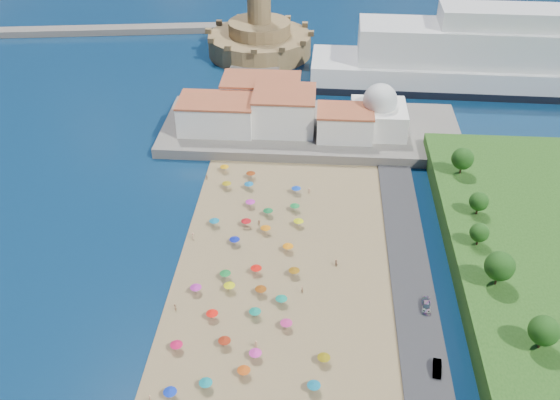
{
  "coord_description": "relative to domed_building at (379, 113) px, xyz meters",
  "views": [
    {
      "loc": [
        12.63,
        -96.65,
        91.61
      ],
      "look_at": [
        4.0,
        25.0,
        8.0
      ],
      "focal_mm": 40.0,
      "sensor_mm": 36.0,
      "label": 1
    }
  ],
  "objects": [
    {
      "name": "terrace",
      "position": [
        -20.0,
        2.0,
        -7.47
      ],
      "size": [
        90.0,
        36.0,
        3.0
      ],
      "primitive_type": "cube",
      "color": "#59544C",
      "rests_on": "ground"
    },
    {
      "name": "domed_building",
      "position": [
        0.0,
        0.0,
        0.0
      ],
      "size": [
        16.0,
        16.0,
        15.0
      ],
      "color": "silver",
      "rests_on": "terrace"
    },
    {
      "name": "parked_cars",
      "position": [
        6.0,
        -89.06,
        -7.6
      ],
      "size": [
        2.32,
        44.42,
        1.42
      ],
      "color": "gray",
      "rests_on": "promenade"
    },
    {
      "name": "fortress",
      "position": [
        -42.0,
        67.0,
        -2.29
      ],
      "size": [
        40.0,
        40.0,
        32.4
      ],
      "color": "olive",
      "rests_on": "ground"
    },
    {
      "name": "hillside_trees",
      "position": [
        19.5,
        -76.74,
        1.11
      ],
      "size": [
        12.38,
        110.43,
        7.76
      ],
      "color": "#382314",
      "rests_on": "hillside"
    },
    {
      "name": "jetty",
      "position": [
        -42.0,
        37.0,
        -7.77
      ],
      "size": [
        18.0,
        70.0,
        2.4
      ],
      "primitive_type": "cube",
      "color": "#59544C",
      "rests_on": "ground"
    },
    {
      "name": "beach_parasols",
      "position": [
        -31.09,
        -81.9,
        -6.83
      ],
      "size": [
        32.56,
        116.2,
        2.2
      ],
      "color": "gray",
      "rests_on": "beach"
    },
    {
      "name": "beachgoers",
      "position": [
        -31.62,
        -73.96,
        -7.85
      ],
      "size": [
        36.35,
        102.06,
        1.86
      ],
      "color": "tan",
      "rests_on": "beach"
    },
    {
      "name": "breakwater",
      "position": [
        -140.0,
        82.0,
        -7.67
      ],
      "size": [
        199.03,
        34.77,
        2.6
      ],
      "primitive_type": "cube",
      "rotation": [
        0.0,
        0.0,
        0.14
      ],
      "color": "#59544C",
      "rests_on": "ground"
    },
    {
      "name": "waterfront_buildings",
      "position": [
        -33.05,
        2.64,
        -1.1
      ],
      "size": [
        57.0,
        29.0,
        11.0
      ],
      "color": "silver",
      "rests_on": "terrace"
    },
    {
      "name": "cruise_ship",
      "position": [
        58.22,
        40.57,
        1.31
      ],
      "size": [
        159.22,
        26.81,
        34.71
      ],
      "color": "black",
      "rests_on": "ground"
    },
    {
      "name": "ground",
      "position": [
        -30.0,
        -71.0,
        -8.97
      ],
      "size": [
        700.0,
        700.0,
        0.0
      ],
      "primitive_type": "plane",
      "color": "#071938",
      "rests_on": "ground"
    }
  ]
}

